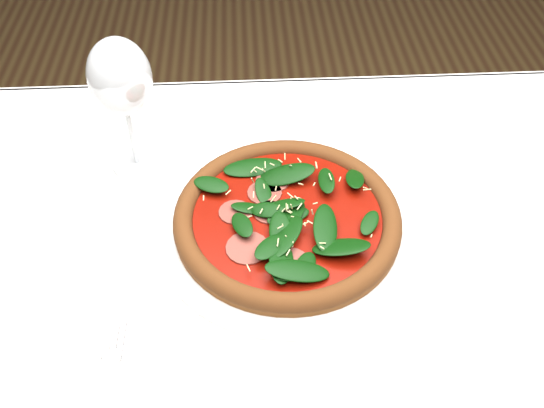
{
  "coord_description": "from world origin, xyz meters",
  "views": [
    {
      "loc": [
        -0.12,
        -0.47,
        1.34
      ],
      "look_at": [
        -0.09,
        0.08,
        0.77
      ],
      "focal_mm": 40.0,
      "sensor_mm": 36.0,
      "label": 1
    }
  ],
  "objects": [
    {
      "name": "wine_glass",
      "position": [
        -0.28,
        0.2,
        0.89
      ],
      "size": [
        0.08,
        0.08,
        0.2
      ],
      "color": "silver",
      "rests_on": "dining_table"
    },
    {
      "name": "plate",
      "position": [
        -0.07,
        0.06,
        0.76
      ],
      "size": [
        0.34,
        0.34,
        0.01
      ],
      "color": "white",
      "rests_on": "dining_table"
    },
    {
      "name": "fork",
      "position": [
        -0.27,
        -0.16,
        0.76
      ],
      "size": [
        0.03,
        0.16,
        0.0
      ],
      "rotation": [
        0.0,
        0.0,
        -0.01
      ],
      "color": "silver",
      "rests_on": "napkin"
    },
    {
      "name": "pizza",
      "position": [
        -0.07,
        0.06,
        0.78
      ],
      "size": [
        0.36,
        0.36,
        0.04
      ],
      "rotation": [
        0.0,
        0.0,
        -0.28
      ],
      "color": "brown",
      "rests_on": "plate"
    },
    {
      "name": "dining_table",
      "position": [
        0.0,
        0.0,
        0.65
      ],
      "size": [
        1.21,
        0.81,
        0.75
      ],
      "color": "white",
      "rests_on": "ground"
    }
  ]
}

